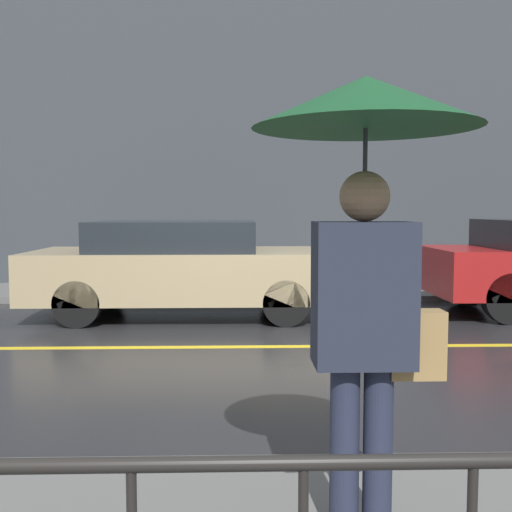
# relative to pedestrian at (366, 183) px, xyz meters

# --- Properties ---
(ground_plane) EXTENTS (80.00, 80.00, 0.00)m
(ground_plane) POSITION_rel_pedestrian_xyz_m (-0.40, 4.21, -1.69)
(ground_plane) COLOR #262628
(sidewalk_far) EXTENTS (28.00, 2.05, 0.10)m
(sidewalk_far) POSITION_rel_pedestrian_xyz_m (-0.40, 8.51, -1.64)
(sidewalk_far) COLOR #60605E
(sidewalk_far) RESTS_ON ground_plane
(lane_marking) EXTENTS (25.20, 0.12, 0.01)m
(lane_marking) POSITION_rel_pedestrian_xyz_m (-0.40, 4.21, -1.69)
(lane_marking) COLOR gold
(lane_marking) RESTS_ON ground_plane
(building_storefront) EXTENTS (28.00, 0.30, 6.98)m
(building_storefront) POSITION_rel_pedestrian_xyz_m (-0.40, 9.69, 1.80)
(building_storefront) COLOR #383D42
(building_storefront) RESTS_ON ground_plane
(pedestrian) EXTENTS (0.98, 0.98, 2.04)m
(pedestrian) POSITION_rel_pedestrian_xyz_m (0.00, 0.00, 0.00)
(pedestrian) COLOR #23283D
(pedestrian) RESTS_ON sidewalk_near
(car_tan) EXTENTS (4.52, 1.92, 1.41)m
(car_tan) POSITION_rel_pedestrian_xyz_m (-1.36, 6.30, -0.96)
(car_tan) COLOR tan
(car_tan) RESTS_ON ground_plane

